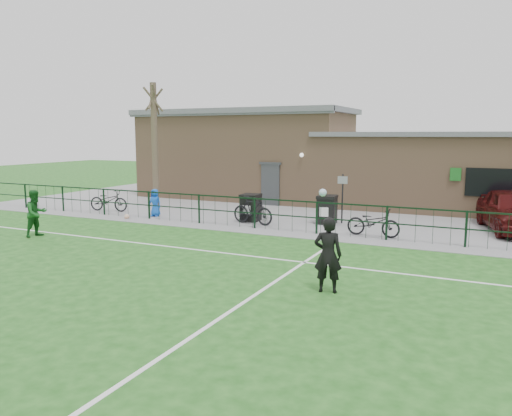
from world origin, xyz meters
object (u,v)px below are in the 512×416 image
at_px(wheelie_bin_right, 327,211).
at_px(bicycle_c, 109,200).
at_px(bicycle_e, 373,222).
at_px(ball_ground, 127,217).
at_px(wheelie_bin_left, 251,209).
at_px(spectator_child, 155,203).
at_px(sign_post, 342,199).
at_px(bare_tree, 155,147).
at_px(bicycle_d, 253,210).
at_px(outfield_player, 36,213).

height_order(wheelie_bin_right, bicycle_c, wheelie_bin_right).
xyz_separation_m(bicycle_e, ball_ground, (-10.33, -0.83, -0.41)).
bearing_deg(wheelie_bin_left, ball_ground, -164.38).
bearing_deg(spectator_child, wheelie_bin_right, 6.77).
height_order(wheelie_bin_left, ball_ground, wheelie_bin_left).
bearing_deg(wheelie_bin_left, sign_post, 13.73).
xyz_separation_m(wheelie_bin_right, ball_ground, (-8.09, -2.55, -0.44)).
bearing_deg(bicycle_e, bare_tree, 82.72).
height_order(wheelie_bin_left, bicycle_d, bicycle_d).
xyz_separation_m(sign_post, bicycle_c, (-10.77, -1.61, -0.49)).
distance_m(bicycle_e, outfield_player, 11.93).
xyz_separation_m(bare_tree, wheelie_bin_left, (5.66, -1.12, -2.46)).
xyz_separation_m(bare_tree, sign_post, (9.23, 0.01, -1.98)).
relative_size(wheelie_bin_left, bicycle_d, 0.55).
bearing_deg(bicycle_e, bicycle_c, 91.27).
bearing_deg(sign_post, spectator_child, -166.73).
distance_m(bare_tree, bicycle_c, 3.32).
xyz_separation_m(wheelie_bin_right, bicycle_c, (-10.25, -1.25, -0.02)).
height_order(bare_tree, bicycle_e, bare_tree).
height_order(wheelie_bin_left, bicycle_e, wheelie_bin_left).
distance_m(bicycle_e, ball_ground, 10.38).
height_order(bicycle_c, ball_ground, bicycle_c).
height_order(wheelie_bin_right, bicycle_d, bicycle_d).
xyz_separation_m(wheelie_bin_right, bicycle_d, (-2.65, -1.42, 0.03)).
bearing_deg(bicycle_e, spectator_child, 92.14).
distance_m(outfield_player, ball_ground, 4.34).
xyz_separation_m(spectator_child, outfield_player, (-1.15, -5.31, 0.21)).
bearing_deg(spectator_child, bicycle_c, 170.16).
relative_size(wheelie_bin_right, ball_ground, 4.82).
xyz_separation_m(bicycle_c, outfield_player, (1.71, -5.57, 0.30)).
bearing_deg(spectator_child, wheelie_bin_left, 4.86).
height_order(wheelie_bin_right, outfield_player, outfield_player).
relative_size(sign_post, ball_ground, 9.07).
relative_size(bicycle_d, outfield_player, 1.13).
bearing_deg(outfield_player, bare_tree, 7.36).
relative_size(wheelie_bin_left, spectator_child, 0.86).
relative_size(bicycle_c, bicycle_d, 1.04).
height_order(bare_tree, sign_post, bare_tree).
bearing_deg(outfield_player, sign_post, -45.62).
relative_size(wheelie_bin_right, bicycle_c, 0.55).
bearing_deg(outfield_player, wheelie_bin_right, -45.42).
bearing_deg(ball_ground, outfield_player, -96.02).
bearing_deg(sign_post, bicycle_c, -171.51).
bearing_deg(ball_ground, wheelie_bin_left, 19.48).
bearing_deg(bicycle_e, bicycle_d, 89.90).
relative_size(wheelie_bin_left, wheelie_bin_right, 0.98).
height_order(bare_tree, bicycle_c, bare_tree).
bearing_deg(bare_tree, bicycle_d, -16.32).
xyz_separation_m(wheelie_bin_right, sign_post, (0.52, 0.36, 0.47)).
bearing_deg(outfield_player, bicycle_e, -58.75).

